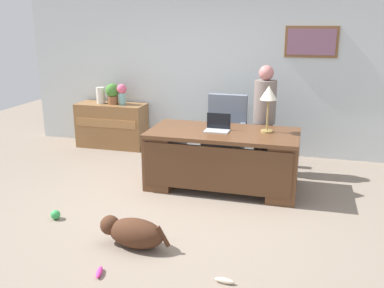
{
  "coord_description": "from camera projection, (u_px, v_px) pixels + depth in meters",
  "views": [
    {
      "loc": [
        1.44,
        -4.47,
        2.2
      ],
      "look_at": [
        0.12,
        0.3,
        0.75
      ],
      "focal_mm": 39.72,
      "sensor_mm": 36.0,
      "label": 1
    }
  ],
  "objects": [
    {
      "name": "dog_toy_bone",
      "position": [
        224.0,
        281.0,
        3.68
      ],
      "size": [
        0.19,
        0.07,
        0.05
      ],
      "primitive_type": "ellipsoid",
      "rotation": [
        0.0,
        0.0,
        6.19
      ],
      "color": "beige",
      "rests_on": "ground_plane"
    },
    {
      "name": "person_standing",
      "position": [
        264.0,
        119.0,
        6.15
      ],
      "size": [
        0.32,
        0.32,
        1.59
      ],
      "color": "#262323",
      "rests_on": "ground_plane"
    },
    {
      "name": "dog_lying",
      "position": [
        133.0,
        232.0,
        4.25
      ],
      "size": [
        0.77,
        0.35,
        0.3
      ],
      "color": "#472819",
      "rests_on": "ground_plane"
    },
    {
      "name": "vase_empty",
      "position": [
        101.0,
        95.0,
        7.47
      ],
      "size": [
        0.15,
        0.15,
        0.28
      ],
      "primitive_type": "cylinder",
      "color": "silver",
      "rests_on": "credenza"
    },
    {
      "name": "dog_toy_plush",
      "position": [
        99.0,
        272.0,
        3.8
      ],
      "size": [
        0.1,
        0.18,
        0.05
      ],
      "primitive_type": "ellipsoid",
      "rotation": [
        0.0,
        0.0,
        1.85
      ],
      "color": "#D8338C",
      "rests_on": "ground_plane"
    },
    {
      "name": "desk",
      "position": [
        222.0,
        157.0,
        5.68
      ],
      "size": [
        1.98,
        0.97,
        0.78
      ],
      "color": "brown",
      "rests_on": "ground_plane"
    },
    {
      "name": "vase_with_flowers",
      "position": [
        122.0,
        92.0,
        7.35
      ],
      "size": [
        0.17,
        0.17,
        0.36
      ],
      "color": "#7FBFBF",
      "rests_on": "credenza"
    },
    {
      "name": "credenza",
      "position": [
        112.0,
        125.0,
        7.57
      ],
      "size": [
        1.23,
        0.5,
        0.78
      ],
      "color": "olive",
      "rests_on": "ground_plane"
    },
    {
      "name": "back_wall",
      "position": [
        222.0,
        72.0,
        7.14
      ],
      "size": [
        7.0,
        0.16,
        2.7
      ],
      "color": "silver",
      "rests_on": "ground_plane"
    },
    {
      "name": "armchair",
      "position": [
        225.0,
        135.0,
        6.55
      ],
      "size": [
        0.6,
        0.59,
        1.1
      ],
      "color": "slate",
      "rests_on": "ground_plane"
    },
    {
      "name": "potted_plant",
      "position": [
        113.0,
        93.0,
        7.4
      ],
      "size": [
        0.24,
        0.24,
        0.36
      ],
      "color": "brown",
      "rests_on": "credenza"
    },
    {
      "name": "laptop",
      "position": [
        218.0,
        127.0,
        5.62
      ],
      "size": [
        0.32,
        0.22,
        0.22
      ],
      "color": "#B2B5BA",
      "rests_on": "desk"
    },
    {
      "name": "dog_toy_ball",
      "position": [
        56.0,
        215.0,
        4.86
      ],
      "size": [
        0.11,
        0.11,
        0.11
      ],
      "primitive_type": "sphere",
      "color": "green",
      "rests_on": "ground_plane"
    },
    {
      "name": "desk_lamp",
      "position": [
        269.0,
        96.0,
        5.43
      ],
      "size": [
        0.22,
        0.22,
        0.61
      ],
      "color": "#9E8447",
      "rests_on": "desk"
    },
    {
      "name": "ground_plane",
      "position": [
        176.0,
        210.0,
        5.12
      ],
      "size": [
        12.0,
        12.0,
        0.0
      ],
      "primitive_type": "plane",
      "color": "gray"
    }
  ]
}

